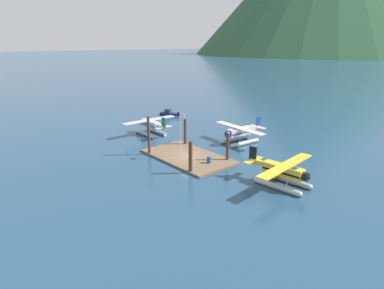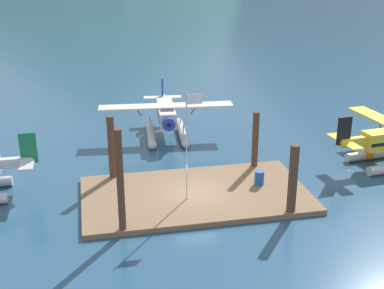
{
  "view_description": "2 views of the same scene",
  "coord_description": "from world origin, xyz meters",
  "px_view_note": "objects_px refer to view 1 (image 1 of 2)",
  "views": [
    {
      "loc": [
        33.9,
        -28.05,
        15.93
      ],
      "look_at": [
        -0.93,
        1.61,
        1.43
      ],
      "focal_mm": 30.34,
      "sensor_mm": 36.0,
      "label": 1
    },
    {
      "loc": [
        -6.06,
        -27.48,
        13.85
      ],
      "look_at": [
        0.57,
        3.69,
        1.98
      ],
      "focal_mm": 48.47,
      "sensor_mm": 36.0,
      "label": 2
    }
  ],
  "objects_px": {
    "boat_navy_open_west": "(169,113)",
    "flagpole": "(181,129)",
    "seaplane_silver_port_fwd": "(150,126)",
    "fuel_drum": "(209,160)",
    "seaplane_cream_bow_centre": "(240,134)",
    "seaplane_yellow_stbd_fwd": "(283,173)",
    "mooring_buoy": "(278,177)"
  },
  "relations": [
    {
      "from": "boat_navy_open_west",
      "to": "flagpole",
      "type": "bearing_deg",
      "value": -32.89
    },
    {
      "from": "seaplane_silver_port_fwd",
      "to": "flagpole",
      "type": "bearing_deg",
      "value": -14.76
    },
    {
      "from": "seaplane_silver_port_fwd",
      "to": "boat_navy_open_west",
      "type": "relative_size",
      "value": 2.31
    },
    {
      "from": "fuel_drum",
      "to": "seaplane_cream_bow_centre",
      "type": "height_order",
      "value": "seaplane_cream_bow_centre"
    },
    {
      "from": "seaplane_yellow_stbd_fwd",
      "to": "fuel_drum",
      "type": "bearing_deg",
      "value": -169.8
    },
    {
      "from": "seaplane_cream_bow_centre",
      "to": "boat_navy_open_west",
      "type": "height_order",
      "value": "seaplane_cream_bow_centre"
    },
    {
      "from": "boat_navy_open_west",
      "to": "fuel_drum",
      "type": "bearing_deg",
      "value": -26.76
    },
    {
      "from": "seaplane_silver_port_fwd",
      "to": "seaplane_cream_bow_centre",
      "type": "bearing_deg",
      "value": 30.99
    },
    {
      "from": "mooring_buoy",
      "to": "seaplane_silver_port_fwd",
      "type": "distance_m",
      "value": 27.05
    },
    {
      "from": "mooring_buoy",
      "to": "seaplane_cream_bow_centre",
      "type": "distance_m",
      "value": 15.39
    },
    {
      "from": "seaplane_cream_bow_centre",
      "to": "boat_navy_open_west",
      "type": "distance_m",
      "value": 24.66
    },
    {
      "from": "fuel_drum",
      "to": "seaplane_cream_bow_centre",
      "type": "distance_m",
      "value": 11.56
    },
    {
      "from": "fuel_drum",
      "to": "seaplane_cream_bow_centre",
      "type": "bearing_deg",
      "value": 110.6
    },
    {
      "from": "seaplane_silver_port_fwd",
      "to": "fuel_drum",
      "type": "bearing_deg",
      "value": -7.83
    },
    {
      "from": "seaplane_silver_port_fwd",
      "to": "mooring_buoy",
      "type": "bearing_deg",
      "value": 0.91
    },
    {
      "from": "flagpole",
      "to": "boat_navy_open_west",
      "type": "xyz_separation_m",
      "value": [
        -23.76,
        15.36,
        -3.8
      ]
    },
    {
      "from": "mooring_buoy",
      "to": "seaplane_yellow_stbd_fwd",
      "type": "bearing_deg",
      "value": -38.42
    },
    {
      "from": "boat_navy_open_west",
      "to": "seaplane_silver_port_fwd",
      "type": "bearing_deg",
      "value": -48.47
    },
    {
      "from": "flagpole",
      "to": "seaplane_yellow_stbd_fwd",
      "type": "height_order",
      "value": "flagpole"
    },
    {
      "from": "seaplane_yellow_stbd_fwd",
      "to": "mooring_buoy",
      "type": "bearing_deg",
      "value": 141.58
    },
    {
      "from": "flagpole",
      "to": "seaplane_cream_bow_centre",
      "type": "distance_m",
      "value": 12.13
    },
    {
      "from": "flagpole",
      "to": "seaplane_silver_port_fwd",
      "type": "bearing_deg",
      "value": 165.24
    },
    {
      "from": "seaplane_yellow_stbd_fwd",
      "to": "seaplane_cream_bow_centre",
      "type": "distance_m",
      "value": 16.98
    },
    {
      "from": "fuel_drum",
      "to": "seaplane_yellow_stbd_fwd",
      "type": "distance_m",
      "value": 10.59
    },
    {
      "from": "seaplane_yellow_stbd_fwd",
      "to": "boat_navy_open_west",
      "type": "relative_size",
      "value": 2.33
    },
    {
      "from": "flagpole",
      "to": "seaplane_cream_bow_centre",
      "type": "bearing_deg",
      "value": 87.01
    },
    {
      "from": "fuel_drum",
      "to": "seaplane_silver_port_fwd",
      "type": "xyz_separation_m",
      "value": [
        -17.92,
        2.46,
        0.84
      ]
    },
    {
      "from": "mooring_buoy",
      "to": "seaplane_cream_bow_centre",
      "type": "xyz_separation_m",
      "value": [
        -13.16,
        7.89,
        1.2
      ]
    },
    {
      "from": "mooring_buoy",
      "to": "boat_navy_open_west",
      "type": "relative_size",
      "value": 0.17
    },
    {
      "from": "fuel_drum",
      "to": "seaplane_silver_port_fwd",
      "type": "bearing_deg",
      "value": 172.17
    },
    {
      "from": "flagpole",
      "to": "fuel_drum",
      "type": "xyz_separation_m",
      "value": [
        4.67,
        1.02,
        -3.55
      ]
    },
    {
      "from": "fuel_drum",
      "to": "mooring_buoy",
      "type": "xyz_separation_m",
      "value": [
        9.1,
        2.89,
        -0.36
      ]
    }
  ]
}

